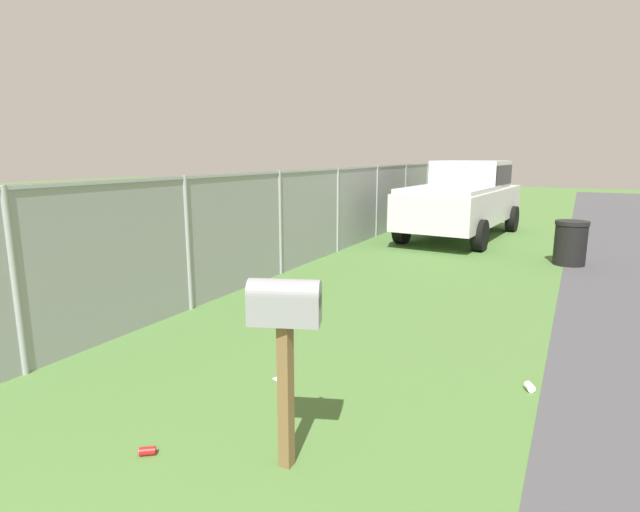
{
  "coord_description": "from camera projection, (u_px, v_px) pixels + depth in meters",
  "views": [
    {
      "loc": [
        1.1,
        -1.96,
        2.25
      ],
      "look_at": [
        5.87,
        0.51,
        1.16
      ],
      "focal_mm": 28.08,
      "sensor_mm": 36.0,
      "label": 1
    }
  ],
  "objects": [
    {
      "name": "mailbox",
      "position": [
        285.0,
        318.0,
        3.47
      ],
      "size": [
        0.36,
        0.54,
        1.42
      ],
      "rotation": [
        0.0,
        0.0,
        0.36
      ],
      "color": "brown",
      "rests_on": "ground"
    },
    {
      "name": "litter_cup_midfield_a",
      "position": [
        530.0,
        387.0,
        4.86
      ],
      "size": [
        0.13,
        0.12,
        0.08
      ],
      "primitive_type": "cylinder",
      "rotation": [
        0.0,
        1.57,
        3.62
      ],
      "color": "white",
      "rests_on": "ground"
    },
    {
      "name": "fence_section",
      "position": [
        312.0,
        213.0,
        10.55
      ],
      "size": [
        17.81,
        0.07,
        1.97
      ],
      "color": "#9EA3A8",
      "rests_on": "ground"
    },
    {
      "name": "litter_wrapper_midfield_b",
      "position": [
        279.0,
        379.0,
        5.11
      ],
      "size": [
        0.12,
        0.14,
        0.01
      ],
      "primitive_type": "cube",
      "rotation": [
        0.0,
        0.0,
        1.19
      ],
      "color": "silver",
      "rests_on": "ground"
    },
    {
      "name": "trash_bin",
      "position": [
        570.0,
        243.0,
        10.36
      ],
      "size": [
        0.66,
        0.66,
        0.92
      ],
      "color": "black",
      "rests_on": "ground"
    },
    {
      "name": "pickup_truck",
      "position": [
        465.0,
        197.0,
        13.9
      ],
      "size": [
        5.71,
        2.58,
        2.09
      ],
      "rotation": [
        0.0,
        0.0,
        -0.08
      ],
      "color": "silver",
      "rests_on": "ground"
    },
    {
      "name": "litter_can_far_scatter",
      "position": [
        148.0,
        451.0,
        3.82
      ],
      "size": [
        0.12,
        0.14,
        0.07
      ],
      "primitive_type": "cylinder",
      "rotation": [
        0.0,
        1.57,
        2.2
      ],
      "color": "red",
      "rests_on": "ground"
    }
  ]
}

